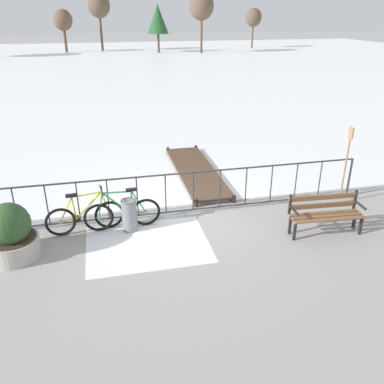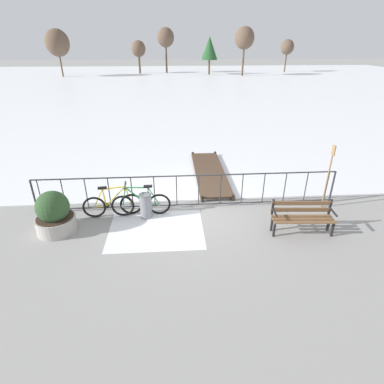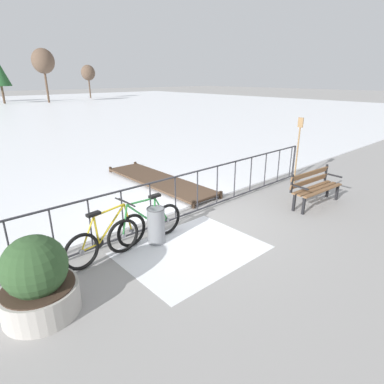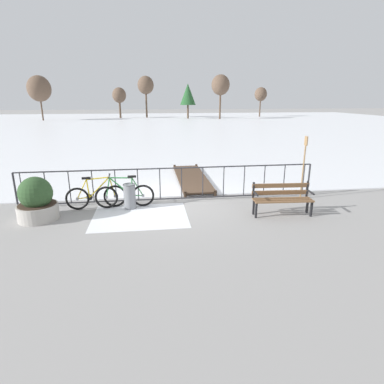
{
  "view_description": "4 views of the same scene",
  "coord_description": "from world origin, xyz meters",
  "px_view_note": "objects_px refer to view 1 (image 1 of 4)",
  "views": [
    {
      "loc": [
        -1.62,
        -8.43,
        4.51
      ],
      "look_at": [
        0.27,
        -0.17,
        0.63
      ],
      "focal_mm": 37.36,
      "sensor_mm": 36.0,
      "label": 1
    },
    {
      "loc": [
        -0.45,
        -8.18,
        4.62
      ],
      "look_at": [
        0.11,
        -0.36,
        0.69
      ],
      "focal_mm": 28.46,
      "sensor_mm": 36.0,
      "label": 2
    },
    {
      "loc": [
        -4.46,
        -5.12,
        3.08
      ],
      "look_at": [
        -0.0,
        -0.18,
        0.67
      ],
      "focal_mm": 29.85,
      "sensor_mm": 36.0,
      "label": 3
    },
    {
      "loc": [
        -0.61,
        -9.29,
        3.1
      ],
      "look_at": [
        0.54,
        -0.88,
        0.54
      ],
      "focal_mm": 29.34,
      "sensor_mm": 36.0,
      "label": 4
    }
  ],
  "objects_px": {
    "trash_bin": "(129,215)",
    "oar_upright": "(346,161)",
    "bicycle_near_railing": "(123,213)",
    "planter_with_shrub": "(10,234)",
    "bicycle_second": "(85,217)",
    "park_bench": "(325,211)"
  },
  "relations": [
    {
      "from": "trash_bin",
      "to": "park_bench",
      "type": "bearing_deg",
      "value": -14.06
    },
    {
      "from": "trash_bin",
      "to": "oar_upright",
      "type": "relative_size",
      "value": 0.37
    },
    {
      "from": "trash_bin",
      "to": "oar_upright",
      "type": "bearing_deg",
      "value": 2.11
    },
    {
      "from": "bicycle_second",
      "to": "trash_bin",
      "type": "xyz_separation_m",
      "value": [
        0.96,
        -0.14,
        0.0
      ]
    },
    {
      "from": "bicycle_second",
      "to": "planter_with_shrub",
      "type": "height_order",
      "value": "planter_with_shrub"
    },
    {
      "from": "bicycle_near_railing",
      "to": "park_bench",
      "type": "height_order",
      "value": "bicycle_near_railing"
    },
    {
      "from": "bicycle_near_railing",
      "to": "planter_with_shrub",
      "type": "relative_size",
      "value": 1.48
    },
    {
      "from": "bicycle_near_railing",
      "to": "planter_with_shrub",
      "type": "distance_m",
      "value": 2.32
    },
    {
      "from": "park_bench",
      "to": "bicycle_near_railing",
      "type": "bearing_deg",
      "value": 164.85
    },
    {
      "from": "planter_with_shrub",
      "to": "bicycle_second",
      "type": "bearing_deg",
      "value": 26.34
    },
    {
      "from": "bicycle_second",
      "to": "oar_upright",
      "type": "relative_size",
      "value": 0.86
    },
    {
      "from": "trash_bin",
      "to": "oar_upright",
      "type": "height_order",
      "value": "oar_upright"
    },
    {
      "from": "park_bench",
      "to": "oar_upright",
      "type": "distance_m",
      "value": 1.83
    },
    {
      "from": "planter_with_shrub",
      "to": "oar_upright",
      "type": "relative_size",
      "value": 0.58
    },
    {
      "from": "bicycle_second",
      "to": "park_bench",
      "type": "distance_m",
      "value": 5.25
    },
    {
      "from": "park_bench",
      "to": "oar_upright",
      "type": "xyz_separation_m",
      "value": [
        1.19,
        1.24,
        0.63
      ]
    },
    {
      "from": "bicycle_near_railing",
      "to": "oar_upright",
      "type": "bearing_deg",
      "value": 0.78
    },
    {
      "from": "bicycle_near_railing",
      "to": "planter_with_shrub",
      "type": "bearing_deg",
      "value": -163.05
    },
    {
      "from": "park_bench",
      "to": "trash_bin",
      "type": "relative_size",
      "value": 2.22
    },
    {
      "from": "bicycle_second",
      "to": "oar_upright",
      "type": "bearing_deg",
      "value": 0.53
    },
    {
      "from": "bicycle_near_railing",
      "to": "bicycle_second",
      "type": "distance_m",
      "value": 0.82
    },
    {
      "from": "planter_with_shrub",
      "to": "oar_upright",
      "type": "distance_m",
      "value": 7.76
    }
  ]
}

